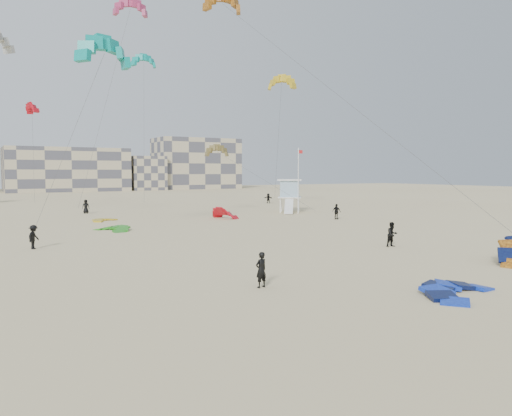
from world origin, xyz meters
TOP-DOWN VIEW (x-y plane):
  - ground at (0.00, 0.00)m, footprint 320.00×320.00m
  - kite_ground_blue at (4.73, -3.17)m, footprint 5.12×5.24m
  - kite_ground_green at (-2.42, 28.69)m, footprint 4.82×4.67m
  - kite_ground_red_far at (11.91, 34.38)m, footprint 4.52×4.47m
  - kite_ground_yellow at (-1.07, 38.16)m, footprint 3.98×4.01m
  - kitesurfer_main at (-2.09, 2.29)m, footprint 0.68×0.52m
  - kitesurfer_b at (12.61, 8.57)m, footprint 0.91×0.73m
  - kitesurfer_c at (-9.99, 20.33)m, footprint 1.15×1.26m
  - kitesurfer_d at (22.40, 26.94)m, footprint 0.77×1.12m
  - kitesurfer_e at (-0.73, 49.53)m, footprint 1.00×0.78m
  - kitesurfer_f at (30.91, 55.88)m, footprint 1.28×1.59m
  - kite_fly_teal_a at (-4.04, 23.69)m, footprint 8.18×5.42m
  - kite_fly_orange at (10.90, 32.61)m, footprint 6.83×34.66m
  - kite_fly_pink at (3.94, 43.82)m, footprint 8.57×4.65m
  - kite_fly_olive at (14.09, 41.01)m, footprint 7.81×15.18m
  - kite_fly_yellow at (26.74, 45.32)m, footprint 7.49×12.01m
  - kite_fly_teal_b at (11.56, 63.07)m, footprint 5.31×11.63m
  - kite_fly_red at (-5.01, 66.71)m, footprint 3.94×9.05m
  - lifeguard_tower_near at (23.41, 37.99)m, footprint 4.36×6.64m
  - flagpole at (23.01, 35.46)m, footprint 0.69×0.11m
  - condo_mid at (10.00, 130.00)m, footprint 32.00×16.00m
  - condo_east at (50.00, 132.00)m, footprint 26.00×14.00m
  - condo_fill_right at (32.00, 128.00)m, footprint 10.00×10.00m

SIDE VIEW (x-z plane):
  - ground at x=0.00m, z-range 0.00..0.00m
  - kite_ground_blue at x=4.73m, z-range -0.63..0.63m
  - kite_ground_green at x=-2.42m, z-range -0.71..0.71m
  - kite_ground_red_far at x=11.91m, z-range -1.87..1.87m
  - kite_ground_yellow at x=-1.07m, z-range -0.27..0.27m
  - kitesurfer_main at x=-2.09m, z-range 0.00..1.68m
  - kitesurfer_c at x=-9.99m, z-range 0.00..1.69m
  - kitesurfer_f at x=30.91m, z-range 0.00..1.70m
  - kitesurfer_d at x=22.40m, z-range 0.00..1.76m
  - kitesurfer_b at x=12.61m, z-range 0.00..1.78m
  - kitesurfer_e at x=-0.73m, z-range 0.00..1.82m
  - lifeguard_tower_near at x=23.41m, z-range -0.02..4.39m
  - flagpole at x=23.01m, z-range 0.20..8.70m
  - condo_fill_right at x=32.00m, z-range 0.00..10.00m
  - condo_mid at x=10.00m, z-range 0.00..12.00m
  - kite_fly_olive at x=14.09m, z-range 3.94..12.06m
  - condo_east at x=50.00m, z-range 0.00..16.00m
  - kite_fly_teal_a at x=-4.04m, z-range 7.17..22.44m
  - kite_fly_red at x=-5.01m, z-range 7.34..22.73m
  - kite_fly_yellow at x=26.74m, z-range 8.92..27.87m
  - kite_fly_teal_b at x=11.56m, z-range 11.42..35.07m
  - kite_fly_orange at x=10.90m, z-range 11.71..35.59m
  - kite_fly_pink at x=3.94m, z-range 12.49..37.77m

